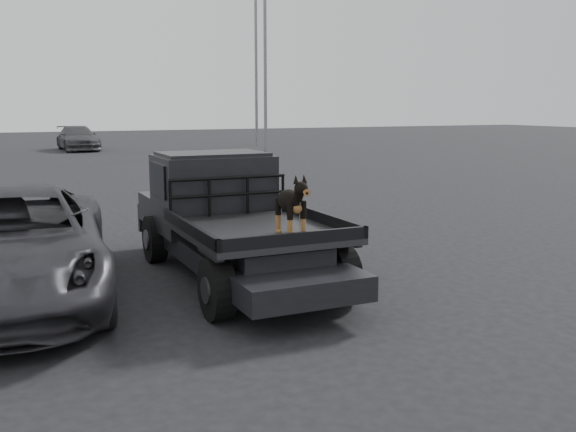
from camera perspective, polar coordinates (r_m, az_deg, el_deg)
name	(u,v)px	position (r m, az deg, el deg)	size (l,w,h in m)	color
ground	(282,315)	(7.92, -0.58, -8.79)	(120.00, 120.00, 0.00)	black
flatbed_ute	(234,248)	(9.48, -4.82, -2.81)	(2.00, 5.40, 0.92)	black
ute_cab	(213,180)	(10.21, -6.71, 3.19)	(1.72, 1.30, 0.88)	black
headache_rack	(229,196)	(9.53, -5.29, 1.74)	(1.80, 0.08, 0.55)	black
dog	(291,206)	(7.99, 0.23, 0.92)	(0.32, 0.60, 0.74)	black
parked_suv	(10,246)	(9.05, -23.47, -2.45)	(2.42, 5.25, 1.46)	#313036
distant_car_b	(78,138)	(38.70, -18.18, 6.59)	(1.92, 4.73, 1.37)	#444348
floodlight_mid	(265,21)	(36.16, -2.06, 16.91)	(1.08, 0.28, 12.83)	slate
floodlight_far	(256,23)	(41.94, -2.88, 16.75)	(1.08, 0.28, 14.03)	slate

